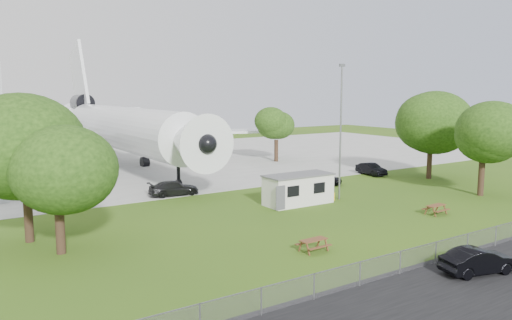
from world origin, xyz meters
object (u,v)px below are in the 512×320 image
site_cabin (298,189)px  car_centre_sedan (479,261)px  picnic_west (313,251)px  airliner (120,126)px  picnic_east (436,214)px

site_cabin → car_centre_sedan: site_cabin is taller
picnic_west → site_cabin: bearing=54.2°
airliner → picnic_west: airliner is taller
airliner → site_cabin: 29.94m
site_cabin → picnic_west: site_cabin is taller
site_cabin → picnic_west: bearing=-124.2°
airliner → car_centre_sedan: airliner is taller
picnic_west → picnic_east: bearing=5.4°
site_cabin → car_centre_sedan: size_ratio=1.60×
site_cabin → picnic_west: 13.03m
picnic_east → car_centre_sedan: 13.29m
picnic_west → car_centre_sedan: car_centre_sedan is taller
picnic_west → picnic_east: same height
airliner → site_cabin: bearing=-78.4°
airliner → picnic_east: airliner is taller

